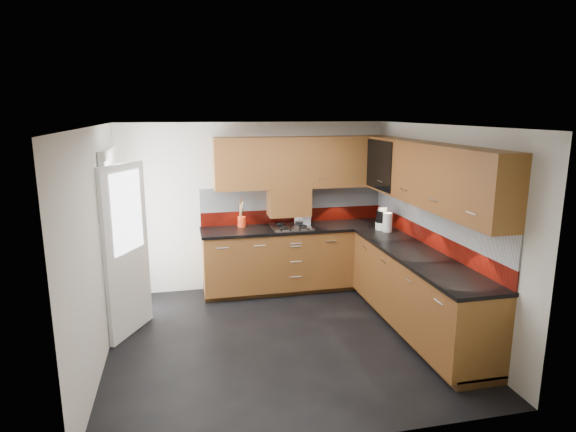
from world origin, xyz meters
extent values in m
cube|color=black|center=(0.00, 0.00, -0.01)|extent=(4.00, 3.80, 0.02)
cube|color=white|center=(0.00, 0.00, 2.45)|extent=(4.00, 3.80, 0.10)
cube|color=silver|center=(0.00, 1.84, 1.20)|extent=(4.00, 0.08, 2.64)
cube|color=silver|center=(0.00, -1.84, 1.20)|extent=(4.00, 0.08, 2.64)
cube|color=silver|center=(-1.94, 0.00, 1.20)|extent=(0.08, 3.80, 2.64)
cube|color=silver|center=(1.94, 0.00, 1.20)|extent=(0.08, 3.80, 2.64)
cube|color=brown|center=(0.55, 1.50, 0.48)|extent=(2.70, 0.60, 0.95)
cube|color=brown|center=(1.60, -0.10, 0.48)|extent=(0.60, 2.60, 0.95)
cube|color=#442A13|center=(0.55, 1.53, 0.05)|extent=(2.70, 0.54, 0.10)
cube|color=#442A13|center=(1.63, -0.10, 0.05)|extent=(0.54, 2.60, 0.10)
cube|color=black|center=(0.54, 1.49, 0.92)|extent=(2.72, 0.62, 0.04)
cube|color=black|center=(1.59, -0.12, 0.92)|extent=(0.62, 2.60, 0.04)
cube|color=maroon|center=(0.55, 1.79, 1.04)|extent=(2.70, 0.02, 0.20)
cube|color=silver|center=(0.55, 1.79, 1.31)|extent=(2.70, 0.02, 0.34)
cube|color=maroon|center=(1.89, 0.20, 1.04)|extent=(0.02, 3.20, 0.20)
cube|color=silver|center=(1.89, 0.20, 1.31)|extent=(0.02, 3.20, 0.34)
cube|color=brown|center=(0.65, 1.64, 1.84)|extent=(2.50, 0.33, 0.72)
cube|color=brown|center=(1.73, 0.04, 1.84)|extent=(0.33, 2.87, 0.72)
cube|color=silver|center=(0.50, 1.46, 1.63)|extent=(1.80, 0.01, 0.16)
cube|color=silver|center=(1.56, 0.00, 1.63)|extent=(0.01, 2.00, 0.16)
cube|color=brown|center=(0.45, 1.64, 1.28)|extent=(0.60, 0.33, 0.40)
cube|color=black|center=(1.56, 1.07, 1.84)|extent=(0.01, 0.80, 0.66)
cube|color=#FFD18C|center=(1.87, 1.07, 1.84)|extent=(0.01, 0.76, 0.64)
cube|color=black|center=(1.73, 1.07, 1.86)|extent=(0.29, 0.76, 0.01)
cylinder|color=black|center=(1.73, 0.82, 1.96)|extent=(0.07, 0.07, 0.16)
cylinder|color=black|center=(1.73, 0.97, 1.96)|extent=(0.07, 0.07, 0.16)
cylinder|color=white|center=(1.73, 1.12, 1.96)|extent=(0.07, 0.07, 0.16)
cylinder|color=black|center=(1.73, 1.27, 1.96)|extent=(0.07, 0.07, 0.16)
cube|color=white|center=(-1.86, 0.90, 1.02)|extent=(0.06, 0.95, 2.04)
cube|color=white|center=(-1.68, 0.55, 1.00)|extent=(0.42, 0.73, 1.98)
cube|color=white|center=(-1.65, 0.55, 1.45)|extent=(0.28, 0.50, 0.90)
cube|color=silver|center=(0.45, 1.48, 0.95)|extent=(0.56, 0.48, 0.02)
torus|color=black|center=(0.31, 1.36, 0.98)|extent=(0.12, 0.12, 0.02)
torus|color=black|center=(0.59, 1.36, 0.98)|extent=(0.12, 0.12, 0.02)
torus|color=black|center=(0.31, 1.60, 0.98)|extent=(0.12, 0.12, 0.02)
torus|color=black|center=(0.59, 1.60, 0.98)|extent=(0.12, 0.12, 0.02)
cube|color=black|center=(0.45, 1.25, 0.96)|extent=(0.42, 0.04, 0.02)
cylinder|color=#E73F15|center=(-0.23, 1.66, 1.01)|extent=(0.12, 0.12, 0.14)
cylinder|color=brown|center=(-0.24, 1.68, 1.19)|extent=(0.05, 0.03, 0.29)
cylinder|color=brown|center=(-0.23, 1.68, 1.18)|extent=(0.05, 0.02, 0.27)
cylinder|color=brown|center=(-0.24, 1.68, 1.20)|extent=(0.05, 0.04, 0.31)
cylinder|color=brown|center=(-0.22, 1.68, 1.17)|extent=(0.05, 0.03, 0.25)
cylinder|color=brown|center=(-0.25, 1.67, 1.19)|extent=(0.02, 0.05, 0.28)
cube|color=silver|center=(0.66, 1.65, 1.02)|extent=(0.27, 0.21, 0.16)
cube|color=black|center=(0.66, 1.65, 1.11)|extent=(0.18, 0.08, 0.01)
cube|color=black|center=(0.66, 1.69, 1.11)|extent=(0.18, 0.08, 0.01)
cylinder|color=white|center=(1.65, 1.08, 0.99)|extent=(0.19, 0.19, 0.10)
cylinder|color=black|center=(1.65, 1.08, 1.13)|extent=(0.18, 0.18, 0.16)
cylinder|color=white|center=(1.65, 1.08, 1.23)|extent=(0.12, 0.12, 0.04)
cylinder|color=white|center=(1.67, 0.95, 1.07)|extent=(0.14, 0.14, 0.26)
cube|color=#E64E19|center=(1.64, 1.08, 0.95)|extent=(0.15, 0.14, 0.01)
camera|label=1|loc=(-1.04, -4.96, 2.56)|focal=30.00mm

